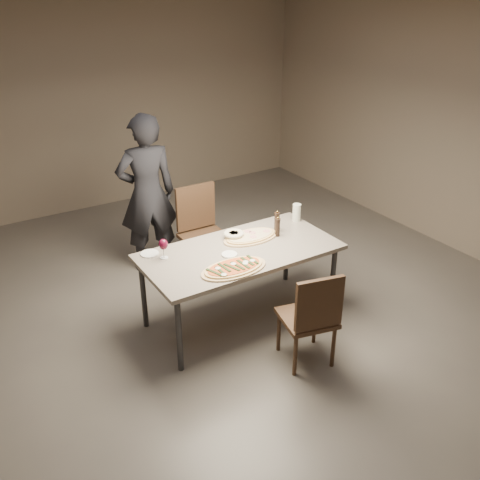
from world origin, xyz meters
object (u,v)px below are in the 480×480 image
zucchini_pizza (234,268)px  carafe (297,212)px  ham_pizza (251,237)px  diner (147,194)px  pepper_mill_left (277,222)px  dining_table (240,255)px  chair_far (201,227)px  bread_basket (234,235)px  chair_near (312,315)px

zucchini_pizza → carafe: 1.19m
ham_pizza → diner: bearing=132.3°
ham_pizza → pepper_mill_left: (0.30, -0.01, 0.09)m
dining_table → chair_far: size_ratio=1.80×
ham_pizza → diner: (-0.50, 1.27, 0.11)m
bread_basket → diner: 1.25m
ham_pizza → chair_near: (-0.08, -1.03, -0.26)m
pepper_mill_left → zucchini_pizza: bearing=-150.4°
dining_table → pepper_mill_left: 0.56m
pepper_mill_left → chair_far: chair_far is taller
pepper_mill_left → diner: (-0.80, 1.28, 0.03)m
zucchini_pizza → carafe: bearing=3.6°
ham_pizza → carafe: bearing=29.4°
bread_basket → diner: diner is taller
zucchini_pizza → pepper_mill_left: (0.75, 0.43, 0.09)m
chair_far → chair_near: bearing=91.3°
dining_table → bread_basket: bread_basket is taller
pepper_mill_left → diner: diner is taller
pepper_mill_left → chair_near: (-0.37, -1.03, -0.35)m
dining_table → diner: (-0.29, 1.42, 0.19)m
zucchini_pizza → chair_far: bearing=51.5°
ham_pizza → bread_basket: (-0.14, 0.08, 0.03)m
zucchini_pizza → diner: size_ratio=0.35×
bread_basket → pepper_mill_left: pepper_mill_left is taller
zucchini_pizza → pepper_mill_left: size_ratio=2.80×
chair_near → pepper_mill_left: bearing=83.2°
carafe → zucchini_pizza: bearing=-153.8°
dining_table → diner: 1.46m
zucchini_pizza → chair_near: 0.76m
chair_near → diner: bearing=113.6°
zucchini_pizza → diner: diner is taller
dining_table → chair_far: 1.00m
carafe → diner: diner is taller
chair_far → diner: diner is taller
chair_far → carafe: bearing=134.6°
ham_pizza → pepper_mill_left: size_ratio=2.64×
dining_table → chair_near: chair_near is taller
zucchini_pizza → chair_far: 1.33m
ham_pizza → chair_near: 1.07m
bread_basket → carafe: 0.76m
bread_basket → pepper_mill_left: size_ratio=0.88×
zucchini_pizza → diner: bearing=69.1°
pepper_mill_left → diner: 1.51m
dining_table → chair_far: bearing=82.9°
bread_basket → pepper_mill_left: 0.45m
ham_pizza → chair_near: bearing=-73.5°
diner → pepper_mill_left: bearing=130.6°
dining_table → pepper_mill_left: (0.51, 0.15, 0.16)m
pepper_mill_left → chair_far: bearing=115.0°
ham_pizza → bread_basket: bread_basket is taller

